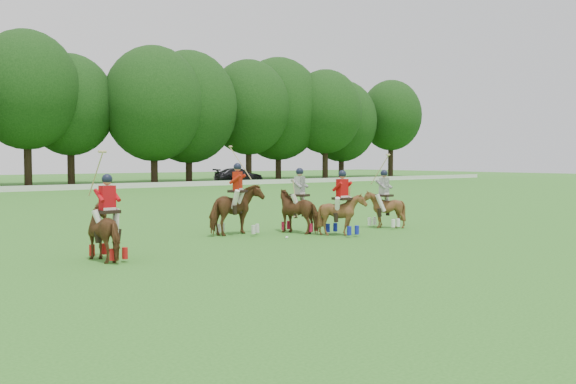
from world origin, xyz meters
TOP-DOWN VIEW (x-y plane):
  - ground at (0.00, 0.00)m, footprint 180.00×180.00m
  - car_right at (25.90, 42.50)m, footprint 5.49×3.29m
  - polo_red_a at (-4.42, 2.48)m, footprint 1.06×1.74m
  - polo_red_b at (1.01, 4.91)m, footprint 2.17×2.13m
  - polo_red_c at (3.62, 2.68)m, footprint 1.14×1.28m
  - polo_stripe_a at (3.03, 4.16)m, footprint 1.36×1.91m
  - polo_stripe_b at (6.34, 3.42)m, footprint 1.32×1.43m
  - polo_ball at (1.66, 3.10)m, footprint 0.09×0.09m

SIDE VIEW (x-z plane):
  - ground at x=0.00m, z-range 0.00..0.00m
  - polo_ball at x=1.66m, z-range 0.00..0.09m
  - polo_stripe_b at x=6.34m, z-range -0.59..2.06m
  - car_right at x=25.90m, z-range 0.00..1.49m
  - polo_red_c at x=3.62m, z-range -0.32..1.82m
  - polo_red_a at x=-4.42m, z-range -0.58..2.10m
  - polo_stripe_a at x=3.03m, z-range -0.32..1.88m
  - polo_red_b at x=1.01m, z-range -0.60..2.31m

